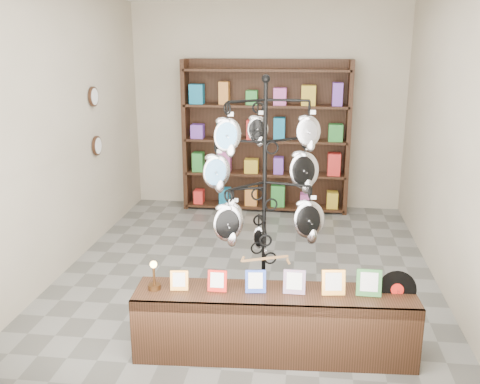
# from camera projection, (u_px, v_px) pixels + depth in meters

# --- Properties ---
(ground) EXTENTS (5.00, 5.00, 0.00)m
(ground) POSITION_uv_depth(u_px,v_px,m) (248.00, 270.00, 5.91)
(ground) COLOR slate
(ground) RESTS_ON ground
(room_envelope) EXTENTS (5.00, 5.00, 5.00)m
(room_envelope) POSITION_uv_depth(u_px,v_px,m) (249.00, 102.00, 5.41)
(room_envelope) COLOR #BDB198
(room_envelope) RESTS_ON ground
(display_tree) EXTENTS (1.15, 1.14, 2.18)m
(display_tree) POSITION_uv_depth(u_px,v_px,m) (265.00, 183.00, 4.63)
(display_tree) COLOR black
(display_tree) RESTS_ON ground
(front_shelf) EXTENTS (2.24, 0.58, 0.78)m
(front_shelf) POSITION_uv_depth(u_px,v_px,m) (274.00, 323.00, 4.26)
(front_shelf) COLOR black
(front_shelf) RESTS_ON ground
(back_shelving) EXTENTS (2.42, 0.36, 2.20)m
(back_shelving) POSITION_uv_depth(u_px,v_px,m) (266.00, 141.00, 7.82)
(back_shelving) COLOR black
(back_shelving) RESTS_ON ground
(wall_clocks) EXTENTS (0.03, 0.24, 0.84)m
(wall_clocks) POSITION_uv_depth(u_px,v_px,m) (95.00, 121.00, 6.50)
(wall_clocks) COLOR black
(wall_clocks) RESTS_ON ground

